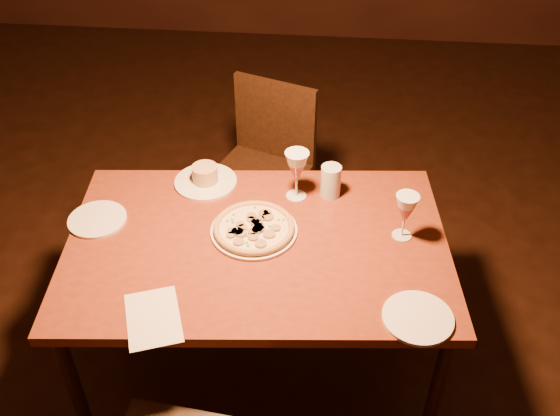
{
  "coord_description": "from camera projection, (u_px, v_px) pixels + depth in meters",
  "views": [
    {
      "loc": [
        -0.0,
        -1.36,
        2.13
      ],
      "look_at": [
        -0.16,
        0.25,
        0.81
      ],
      "focal_mm": 40.0,
      "sensor_mm": 36.0,
      "label": 1
    }
  ],
  "objects": [
    {
      "name": "dining_table",
      "position": [
        257.0,
        255.0,
        2.16
      ],
      "size": [
        1.37,
        0.95,
        0.7
      ],
      "rotation": [
        0.0,
        0.0,
        0.09
      ],
      "color": "maroon",
      "rests_on": "floor"
    },
    {
      "name": "side_plate_near",
      "position": [
        418.0,
        318.0,
        1.86
      ],
      "size": [
        0.21,
        0.21,
        0.01
      ],
      "primitive_type": "cylinder",
      "color": "white",
      "rests_on": "dining_table"
    },
    {
      "name": "floor",
      "position": [
        315.0,
        415.0,
        2.39
      ],
      "size": [
        7.0,
        7.0,
        0.0
      ],
      "primitive_type": "plane",
      "color": "black",
      "rests_on": "ground"
    },
    {
      "name": "pizza_plate",
      "position": [
        254.0,
        228.0,
        2.15
      ],
      "size": [
        0.3,
        0.3,
        0.03
      ],
      "color": "white",
      "rests_on": "dining_table"
    },
    {
      "name": "ramekin_saucer",
      "position": [
        205.0,
        178.0,
        2.37
      ],
      "size": [
        0.24,
        0.24,
        0.08
      ],
      "color": "white",
      "rests_on": "dining_table"
    },
    {
      "name": "chair_far",
      "position": [
        264.0,
        163.0,
        2.88
      ],
      "size": [
        0.52,
        0.52,
        0.83
      ],
      "rotation": [
        0.0,
        0.0,
        -0.35
      ],
      "color": "black",
      "rests_on": "floor"
    },
    {
      "name": "menu_card",
      "position": [
        153.0,
        318.0,
        1.86
      ],
      "size": [
        0.23,
        0.27,
        0.0
      ],
      "primitive_type": "cube",
      "rotation": [
        0.0,
        0.0,
        0.36
      ],
      "color": "silver",
      "rests_on": "dining_table"
    },
    {
      "name": "water_tumbler",
      "position": [
        331.0,
        181.0,
        2.29
      ],
      "size": [
        0.08,
        0.08,
        0.13
      ],
      "primitive_type": "cylinder",
      "color": "silver",
      "rests_on": "dining_table"
    },
    {
      "name": "wine_glass_right",
      "position": [
        405.0,
        216.0,
        2.1
      ],
      "size": [
        0.08,
        0.08,
        0.17
      ],
      "primitive_type": null,
      "color": "#A94E46",
      "rests_on": "dining_table"
    },
    {
      "name": "side_plate_left",
      "position": [
        97.0,
        219.0,
        2.21
      ],
      "size": [
        0.21,
        0.21,
        0.01
      ],
      "primitive_type": "cylinder",
      "color": "white",
      "rests_on": "dining_table"
    },
    {
      "name": "wine_glass_far",
      "position": [
        297.0,
        175.0,
        2.26
      ],
      "size": [
        0.09,
        0.09,
        0.19
      ],
      "primitive_type": null,
      "color": "#A94E46",
      "rests_on": "dining_table"
    }
  ]
}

